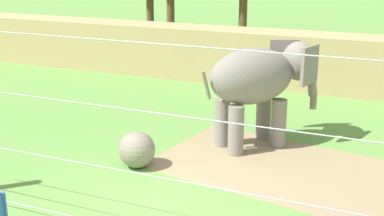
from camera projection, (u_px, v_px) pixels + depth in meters
The scene contains 6 objects.
ground_plane at pixel (159, 205), 11.04m from camera, with size 120.00×120.00×0.00m, color #609342.
dirt_patch at pixel (276, 166), 13.04m from camera, with size 5.92×3.83×0.01m, color #937F5B.
embankment_wall at pixel (285, 59), 20.53m from camera, with size 36.00×1.80×2.15m, color tan.
elephant at pixel (261, 80), 14.02m from camera, with size 3.02×3.27×2.81m.
enrichment_ball at pixel (137, 150), 12.89m from camera, with size 0.92×0.92×0.92m, color gray.
cable_fence at pixel (96, 151), 8.49m from camera, with size 11.70×0.24×4.07m.
Camera 1 is at (4.58, -8.87, 5.20)m, focal length 48.44 mm.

